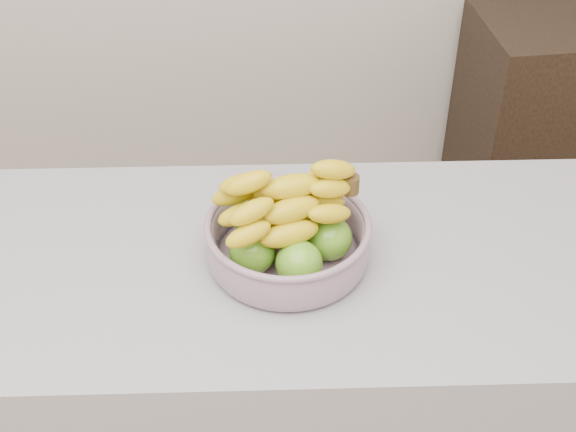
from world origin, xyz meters
name	(u,v)px	position (x,y,z in m)	size (l,w,h in m)	color
counter	(147,417)	(0.00, 0.76, 0.45)	(2.00, 0.60, 0.90)	#A2A1AA
cabinet	(539,149)	(1.14, 1.78, 0.44)	(0.49, 0.39, 0.88)	black
fruit_bowl	(288,235)	(0.30, 0.76, 0.96)	(0.30, 0.30, 0.18)	#96A4B4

